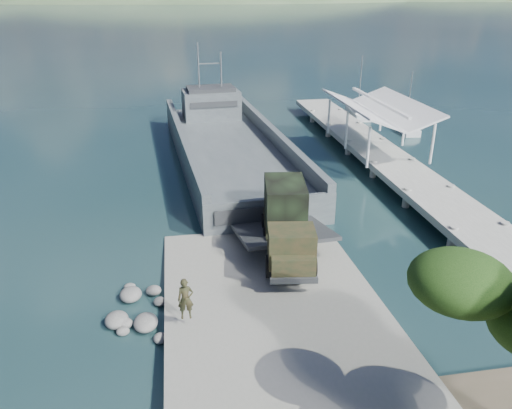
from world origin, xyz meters
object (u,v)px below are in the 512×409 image
landing_craft (229,153)px  soldier (186,307)px  pier (380,147)px  military_truck (287,222)px  sailboat_far (358,113)px  sailboat_near (406,128)px

landing_craft → soldier: 23.56m
landing_craft → soldier: bearing=-105.2°
pier → military_truck: size_ratio=5.61×
pier → sailboat_far: bearing=75.4°
military_truck → sailboat_near: size_ratio=1.24×
pier → soldier: 26.37m
military_truck → sailboat_near: bearing=60.5°
pier → sailboat_far: (4.39, 16.85, -1.22)m
military_truck → pier: bearing=59.6°
sailboat_near → landing_craft: bearing=-152.9°
sailboat_near → sailboat_far: size_ratio=0.90×
landing_craft → sailboat_near: bearing=15.2°
pier → sailboat_near: sailboat_near is taller
soldier → sailboat_far: bearing=59.0°
pier → landing_craft: 12.82m
soldier → landing_craft: bearing=77.9°
landing_craft → sailboat_near: size_ratio=5.29×
soldier → military_truck: bearing=44.5°
landing_craft → military_truck: 17.44m
sailboat_far → pier: bearing=-98.3°
sailboat_near → soldier: bearing=-121.0°
sailboat_far → landing_craft: bearing=-134.2°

